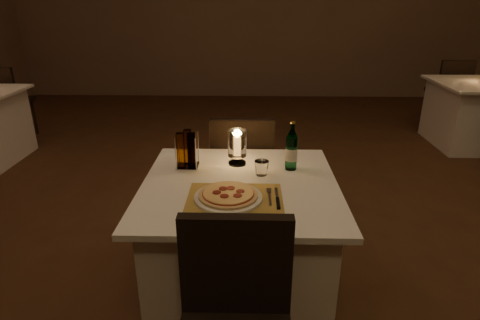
{
  "coord_description": "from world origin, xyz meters",
  "views": [
    {
      "loc": [
        -0.07,
        -2.07,
        1.62
      ],
      "look_at": [
        -0.11,
        -0.2,
        0.86
      ],
      "focal_mm": 30.0,
      "sensor_mm": 36.0,
      "label": 1
    }
  ],
  "objects_px": {
    "hurricane_candle": "(237,144)",
    "chair_near": "(235,314)",
    "main_table": "(240,244)",
    "chair_far": "(242,164)",
    "tumbler": "(262,168)",
    "plate": "(228,197)",
    "water_bottle": "(291,150)",
    "neighbor_table_right": "(476,114)",
    "pizza": "(228,194)"
  },
  "relations": [
    {
      "from": "chair_near",
      "to": "neighbor_table_right",
      "type": "xyz_separation_m",
      "value": [
        2.67,
        3.43,
        -0.18
      ]
    },
    {
      "from": "chair_far",
      "to": "pizza",
      "type": "relative_size",
      "value": 3.21
    },
    {
      "from": "chair_far",
      "to": "neighbor_table_right",
      "type": "height_order",
      "value": "chair_far"
    },
    {
      "from": "chair_far",
      "to": "hurricane_candle",
      "type": "bearing_deg",
      "value": -92.77
    },
    {
      "from": "main_table",
      "to": "chair_far",
      "type": "distance_m",
      "value": 0.74
    },
    {
      "from": "tumbler",
      "to": "chair_far",
      "type": "bearing_deg",
      "value": 100.62
    },
    {
      "from": "water_bottle",
      "to": "hurricane_candle",
      "type": "distance_m",
      "value": 0.31
    },
    {
      "from": "chair_near",
      "to": "hurricane_candle",
      "type": "height_order",
      "value": "hurricane_candle"
    },
    {
      "from": "main_table",
      "to": "chair_far",
      "type": "relative_size",
      "value": 1.11
    },
    {
      "from": "chair_near",
      "to": "pizza",
      "type": "height_order",
      "value": "chair_near"
    },
    {
      "from": "water_bottle",
      "to": "main_table",
      "type": "bearing_deg",
      "value": -145.0
    },
    {
      "from": "water_bottle",
      "to": "chair_near",
      "type": "bearing_deg",
      "value": -106.93
    },
    {
      "from": "neighbor_table_right",
      "to": "plate",
      "type": "bearing_deg",
      "value": -133.26
    },
    {
      "from": "main_table",
      "to": "hurricane_candle",
      "type": "height_order",
      "value": "hurricane_candle"
    },
    {
      "from": "plate",
      "to": "water_bottle",
      "type": "relative_size",
      "value": 1.17
    },
    {
      "from": "neighbor_table_right",
      "to": "tumbler",
      "type": "bearing_deg",
      "value": -134.55
    },
    {
      "from": "pizza",
      "to": "main_table",
      "type": "bearing_deg",
      "value": 74.49
    },
    {
      "from": "main_table",
      "to": "plate",
      "type": "bearing_deg",
      "value": -105.52
    },
    {
      "from": "pizza",
      "to": "tumbler",
      "type": "distance_m",
      "value": 0.33
    },
    {
      "from": "main_table",
      "to": "neighbor_table_right",
      "type": "relative_size",
      "value": 1.0
    },
    {
      "from": "plate",
      "to": "tumbler",
      "type": "distance_m",
      "value": 0.34
    },
    {
      "from": "hurricane_candle",
      "to": "chair_near",
      "type": "bearing_deg",
      "value": -88.71
    },
    {
      "from": "water_bottle",
      "to": "neighbor_table_right",
      "type": "height_order",
      "value": "water_bottle"
    },
    {
      "from": "plate",
      "to": "neighbor_table_right",
      "type": "bearing_deg",
      "value": 46.74
    },
    {
      "from": "hurricane_candle",
      "to": "neighbor_table_right",
      "type": "distance_m",
      "value": 3.67
    },
    {
      "from": "main_table",
      "to": "tumbler",
      "type": "distance_m",
      "value": 0.43
    },
    {
      "from": "tumbler",
      "to": "neighbor_table_right",
      "type": "relative_size",
      "value": 0.08
    },
    {
      "from": "main_table",
      "to": "neighbor_table_right",
      "type": "bearing_deg",
      "value": 45.43
    },
    {
      "from": "hurricane_candle",
      "to": "water_bottle",
      "type": "bearing_deg",
      "value": -12.39
    },
    {
      "from": "tumbler",
      "to": "neighbor_table_right",
      "type": "distance_m",
      "value": 3.67
    },
    {
      "from": "main_table",
      "to": "chair_far",
      "type": "xyz_separation_m",
      "value": [
        -0.0,
        0.71,
        0.18
      ]
    },
    {
      "from": "chair_far",
      "to": "water_bottle",
      "type": "xyz_separation_m",
      "value": [
        0.28,
        -0.52,
        0.3
      ]
    },
    {
      "from": "plate",
      "to": "main_table",
      "type": "bearing_deg",
      "value": 74.48
    },
    {
      "from": "main_table",
      "to": "plate",
      "type": "relative_size",
      "value": 3.12
    },
    {
      "from": "water_bottle",
      "to": "chair_far",
      "type": "bearing_deg",
      "value": 117.96
    },
    {
      "from": "chair_near",
      "to": "tumbler",
      "type": "distance_m",
      "value": 0.86
    },
    {
      "from": "main_table",
      "to": "tumbler",
      "type": "relative_size",
      "value": 12.88
    },
    {
      "from": "main_table",
      "to": "chair_near",
      "type": "distance_m",
      "value": 0.74
    },
    {
      "from": "chair_far",
      "to": "main_table",
      "type": "bearing_deg",
      "value": -90.0
    },
    {
      "from": "hurricane_candle",
      "to": "tumbler",
      "type": "bearing_deg",
      "value": -47.46
    },
    {
      "from": "water_bottle",
      "to": "neighbor_table_right",
      "type": "relative_size",
      "value": 0.27
    },
    {
      "from": "neighbor_table_right",
      "to": "pizza",
      "type": "bearing_deg",
      "value": -133.26
    },
    {
      "from": "main_table",
      "to": "chair_near",
      "type": "bearing_deg",
      "value": -90.0
    },
    {
      "from": "tumbler",
      "to": "hurricane_candle",
      "type": "xyz_separation_m",
      "value": [
        -0.13,
        0.15,
        0.08
      ]
    },
    {
      "from": "chair_near",
      "to": "chair_far",
      "type": "height_order",
      "value": "same"
    },
    {
      "from": "main_table",
      "to": "neighbor_table_right",
      "type": "distance_m",
      "value": 3.81
    },
    {
      "from": "hurricane_candle",
      "to": "neighbor_table_right",
      "type": "height_order",
      "value": "hurricane_candle"
    },
    {
      "from": "main_table",
      "to": "hurricane_candle",
      "type": "xyz_separation_m",
      "value": [
        -0.02,
        0.26,
        0.48
      ]
    },
    {
      "from": "hurricane_candle",
      "to": "neighbor_table_right",
      "type": "xyz_separation_m",
      "value": [
        2.69,
        2.45,
        -0.48
      ]
    },
    {
      "from": "pizza",
      "to": "hurricane_candle",
      "type": "xyz_separation_m",
      "value": [
        0.03,
        0.44,
        0.09
      ]
    }
  ]
}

